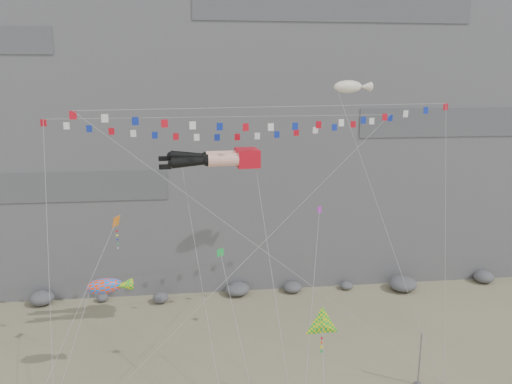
% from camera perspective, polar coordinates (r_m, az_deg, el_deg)
% --- Properties ---
extents(cliff, '(80.00, 28.00, 50.00)m').
position_cam_1_polar(cliff, '(64.57, -3.48, 14.99)').
color(cliff, slate).
rests_on(cliff, ground).
extents(talus_boulders, '(60.00, 3.00, 1.20)m').
position_cam_1_polar(talus_boulders, '(54.20, -2.15, -11.06)').
color(talus_boulders, '#5C5C61').
rests_on(talus_boulders, ground).
extents(anchor_pole_right, '(0.12, 0.12, 4.27)m').
position_cam_1_polar(anchor_pole_right, '(41.01, 18.21, -17.71)').
color(anchor_pole_right, gray).
rests_on(anchor_pole_right, ground).
extents(legs_kite, '(8.60, 15.70, 21.93)m').
position_cam_1_polar(legs_kite, '(38.70, -4.11, 3.83)').
color(legs_kite, red).
rests_on(legs_kite, ground).
extents(flag_banner_upper, '(28.42, 14.20, 26.30)m').
position_cam_1_polar(flag_banner_upper, '(41.23, -3.36, 8.54)').
color(flag_banner_upper, red).
rests_on(flag_banner_upper, ground).
extents(flag_banner_lower, '(28.64, 8.47, 24.16)m').
position_cam_1_polar(flag_banner_lower, '(37.38, 3.17, 9.67)').
color(flag_banner_lower, red).
rests_on(flag_banner_lower, ground).
extents(harlequin_kite, '(6.37, 10.14, 16.22)m').
position_cam_1_polar(harlequin_kite, '(38.44, -15.74, -3.37)').
color(harlequin_kite, red).
rests_on(harlequin_kite, ground).
extents(fish_windsock, '(5.22, 7.51, 10.67)m').
position_cam_1_polar(fish_windsock, '(38.30, -16.93, -10.26)').
color(fish_windsock, '#FF3E0D').
rests_on(fish_windsock, ground).
extents(delta_kite, '(2.59, 6.51, 9.12)m').
position_cam_1_polar(delta_kite, '(34.41, 7.62, -14.87)').
color(delta_kite, yellow).
rests_on(delta_kite, ground).
extents(blimp_windsock, '(6.34, 13.62, 25.53)m').
position_cam_1_polar(blimp_windsock, '(43.82, 10.50, 11.67)').
color(blimp_windsock, white).
rests_on(blimp_windsock, ground).
extents(small_kite_a, '(3.45, 16.12, 22.29)m').
position_cam_1_polar(small_kite_a, '(42.13, -8.44, 2.80)').
color(small_kite_a, '#FC5D15').
rests_on(small_kite_a, ground).
extents(small_kite_b, '(4.14, 11.33, 16.59)m').
position_cam_1_polar(small_kite_b, '(40.24, 7.24, -2.41)').
color(small_kite_b, purple).
rests_on(small_kite_b, ground).
extents(small_kite_c, '(2.91, 8.64, 13.29)m').
position_cam_1_polar(small_kite_c, '(35.80, -4.04, -7.15)').
color(small_kite_c, green).
rests_on(small_kite_c, ground).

